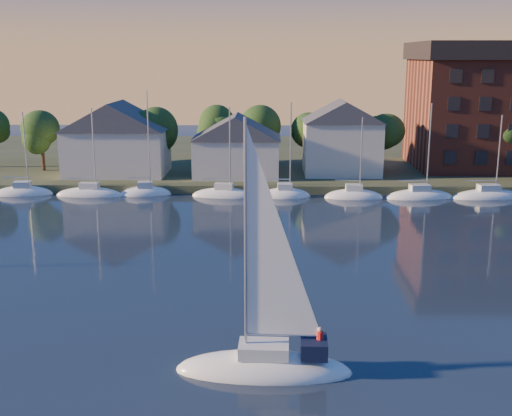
{
  "coord_description": "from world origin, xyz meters",
  "views": [
    {
      "loc": [
        -1.66,
        -26.66,
        16.51
      ],
      "look_at": [
        -2.7,
        22.0,
        4.93
      ],
      "focal_mm": 45.0,
      "sensor_mm": 36.0,
      "label": 1
    }
  ],
  "objects_px": {
    "clubhouse_west": "(117,137)",
    "clubhouse_centre": "(237,145)",
    "clubhouse_east": "(342,137)",
    "hero_sailboat": "(266,361)"
  },
  "relations": [
    {
      "from": "clubhouse_west",
      "to": "clubhouse_east",
      "type": "relative_size",
      "value": 1.3
    },
    {
      "from": "clubhouse_centre",
      "to": "clubhouse_west",
      "type": "bearing_deg",
      "value": 176.42
    },
    {
      "from": "clubhouse_east",
      "to": "clubhouse_centre",
      "type": "bearing_deg",
      "value": -171.87
    },
    {
      "from": "clubhouse_east",
      "to": "hero_sailboat",
      "type": "relative_size",
      "value": 0.71
    },
    {
      "from": "clubhouse_east",
      "to": "hero_sailboat",
      "type": "distance_m",
      "value": 55.38
    },
    {
      "from": "hero_sailboat",
      "to": "clubhouse_west",
      "type": "bearing_deg",
      "value": -67.41
    },
    {
      "from": "clubhouse_west",
      "to": "hero_sailboat",
      "type": "xyz_separation_m",
      "value": [
        20.23,
        -53.24,
        -5.32
      ]
    },
    {
      "from": "clubhouse_east",
      "to": "hero_sailboat",
      "type": "bearing_deg",
      "value": -100.21
    },
    {
      "from": "clubhouse_centre",
      "to": "hero_sailboat",
      "type": "bearing_deg",
      "value": -85.37
    },
    {
      "from": "clubhouse_west",
      "to": "clubhouse_centre",
      "type": "distance_m",
      "value": 16.05
    }
  ]
}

